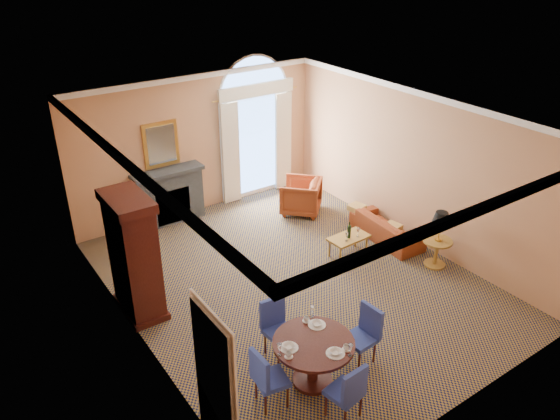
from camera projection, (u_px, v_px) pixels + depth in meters
ground at (295, 281)px, 10.32m from camera, size 7.50×7.50×0.00m
room_envelope at (273, 146)px, 9.65m from camera, size 6.04×7.52×3.45m
armoire at (134, 258)px, 9.07m from camera, size 0.63×1.11×2.19m
dining_table at (313, 353)px, 7.77m from camera, size 1.18×1.18×0.94m
dining_chair_north at (276, 323)px, 8.36m from camera, size 0.46×0.47×0.95m
dining_chair_south at (349, 390)px, 7.14m from camera, size 0.49×0.49×0.95m
dining_chair_east at (365, 331)px, 8.20m from camera, size 0.47×0.45×0.95m
dining_chair_west at (266, 376)px, 7.37m from camera, size 0.49×0.49×0.95m
sofa at (387, 228)px, 11.63m from camera, size 0.81×1.80×0.51m
armchair at (301, 196)px, 12.68m from camera, size 1.24×1.24×0.81m
coffee_table at (349, 238)px, 10.97m from camera, size 0.85×0.49×0.78m
side_table at (439, 233)px, 10.48m from camera, size 0.57×0.57×1.16m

